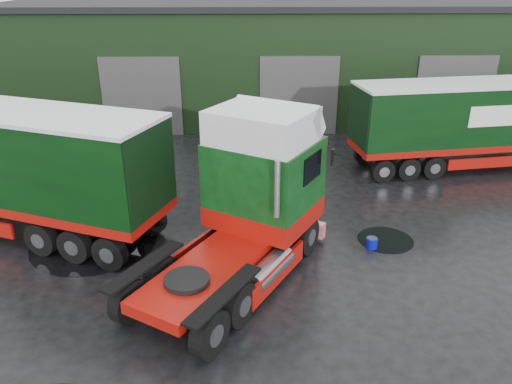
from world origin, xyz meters
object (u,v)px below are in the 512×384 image
hero_tractor (226,209)px  lorry_right (481,125)px  tree_back_a (177,14)px  tree_back_b (379,27)px  wash_bucket (372,243)px  warehouse (289,55)px

hero_tractor → lorry_right: 13.70m
tree_back_a → tree_back_b: size_ratio=1.27×
lorry_right → wash_bucket: lorry_right is taller
lorry_right → wash_bucket: 9.41m
warehouse → wash_bucket: bearing=-86.4°
lorry_right → tree_back_b: 21.10m
lorry_right → tree_back_b: tree_back_b is taller
warehouse → hero_tractor: bearing=-99.5°
lorry_right → tree_back_a: (-15.27, 21.00, 2.87)m
lorry_right → hero_tractor: bearing=-58.8°
tree_back_b → tree_back_a: bearing=180.0°
hero_tractor → wash_bucket: 5.20m
hero_tractor → lorry_right: bearing=70.8°
wash_bucket → tree_back_b: size_ratio=0.05×
warehouse → lorry_right: size_ratio=2.27×
lorry_right → tree_back_b: (0.73, 21.00, 1.87)m
wash_bucket → tree_back_a: bearing=108.1°
wash_bucket → hero_tractor: bearing=-157.8°
tree_back_a → warehouse: bearing=-51.3°
warehouse → tree_back_a: tree_back_a is taller
wash_bucket → tree_back_a: size_ratio=0.04×
hero_tractor → tree_back_a: (-4.71, 29.72, 2.49)m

